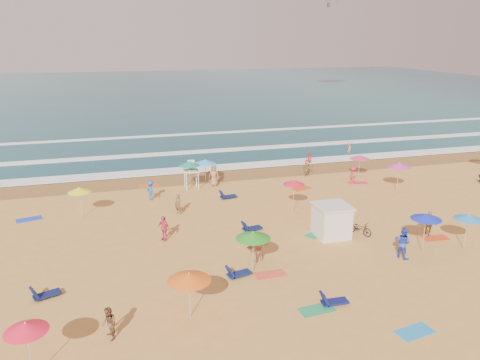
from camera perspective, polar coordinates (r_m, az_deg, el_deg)
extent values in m
plane|color=gold|center=(31.74, -0.08, -5.91)|extent=(220.00, 220.00, 0.00)
cube|color=#0C4756|center=(113.12, -11.68, 10.45)|extent=(220.00, 140.00, 0.18)
plane|color=olive|center=(43.22, -4.50, 0.37)|extent=(220.00, 220.00, 0.00)
cube|color=white|center=(45.55, -5.11, 1.35)|extent=(200.00, 2.20, 0.05)
cube|color=white|center=(52.24, -6.53, 3.36)|extent=(200.00, 1.60, 0.05)
cube|color=white|center=(61.90, -8.03, 5.46)|extent=(200.00, 1.20, 0.05)
cube|color=silver|center=(30.80, 11.08, -4.98)|extent=(2.00, 2.00, 2.00)
cube|color=silver|center=(30.42, 11.20, -3.12)|extent=(2.20, 2.20, 0.12)
imported|color=black|center=(31.62, 14.37, -5.68)|extent=(1.43, 1.77, 0.90)
cone|color=#2C9221|center=(25.41, 1.62, -6.75)|extent=(1.92, 1.92, 0.35)
cone|color=#FF1A38|center=(19.58, -24.65, -15.98)|extent=(1.60, 1.60, 0.35)
cone|color=#1629C2|center=(29.60, 21.77, -4.13)|extent=(1.78, 1.78, 0.35)
cone|color=orange|center=(21.58, -6.24, -11.67)|extent=(2.00, 2.00, 0.35)
cone|color=#38AEFF|center=(40.98, -4.28, 2.26)|extent=(1.89, 1.89, 0.35)
cone|color=red|center=(34.03, 6.59, -0.26)|extent=(1.57, 1.57, 0.35)
cone|color=#12927A|center=(39.27, -6.20, 2.02)|extent=(1.72, 1.72, 0.35)
cone|color=#2C82C7|center=(31.09, 26.07, -4.02)|extent=(1.66, 1.66, 0.35)
cone|color=#E332A5|center=(40.39, 18.85, 1.75)|extent=(1.86, 1.86, 0.35)
cone|color=#E0316A|center=(43.35, 14.42, 2.74)|extent=(1.76, 1.76, 0.35)
cone|color=#F0F91A|center=(34.76, -19.00, -1.14)|extent=(1.62, 1.62, 0.35)
cube|color=#0E1847|center=(25.69, -22.45, -12.77)|extent=(1.41, 0.98, 0.34)
cube|color=#101550|center=(23.72, 11.47, -14.34)|extent=(1.32, 0.60, 0.34)
cube|color=#0D1945|center=(31.32, 1.52, -5.90)|extent=(1.38, 0.79, 0.34)
cube|color=navy|center=(25.68, -0.09, -11.36)|extent=(1.40, 0.85, 0.34)
cube|color=#0F1A4B|center=(37.39, -1.41, -2.01)|extent=(1.37, 0.75, 0.34)
cube|color=blue|center=(36.42, -24.33, -4.39)|extent=(1.87, 1.28, 0.03)
cube|color=#25955A|center=(23.27, 9.34, -15.33)|extent=(1.78, 1.02, 0.03)
cube|color=orange|center=(41.38, -11.03, -0.65)|extent=(1.70, 0.87, 0.03)
cube|color=#F44A39|center=(25.98, 3.71, -11.43)|extent=(1.71, 0.88, 0.03)
cube|color=#D04C1A|center=(40.13, 7.49, -1.04)|extent=(1.88, 1.34, 0.03)
cube|color=#218DD1|center=(22.87, 20.54, -16.93)|extent=(1.82, 1.14, 0.03)
cube|color=#238C51|center=(31.26, 9.29, -6.49)|extent=(1.90, 1.63, 0.03)
cube|color=#E54319|center=(32.74, 22.70, -6.55)|extent=(1.76, 0.98, 0.03)
cube|color=#E0344B|center=(42.61, 14.17, -0.35)|extent=(1.85, 1.23, 0.03)
imported|color=tan|center=(53.09, 13.15, 3.75)|extent=(1.13, 1.20, 1.63)
imported|color=brown|center=(34.21, -7.54, -2.96)|extent=(0.65, 0.65, 1.53)
imported|color=#C0303C|center=(42.17, 13.62, 0.57)|extent=(0.77, 1.09, 1.52)
imported|color=blue|center=(28.98, 19.25, -7.22)|extent=(1.03, 1.13, 1.89)
imported|color=#A9824E|center=(43.73, 8.16, 1.48)|extent=(1.47, 0.99, 1.52)
imported|color=#A6714C|center=(40.37, -3.20, 0.56)|extent=(1.09, 1.00, 1.87)
imported|color=#E33860|center=(30.07, -9.29, -5.80)|extent=(0.91, 1.00, 1.64)
imported|color=tan|center=(32.47, 21.97, -4.99)|extent=(1.06, 1.02, 1.78)
imported|color=#DF3742|center=(47.94, 8.34, 2.55)|extent=(0.92, 0.94, 1.53)
imported|color=#2558AC|center=(37.53, -10.82, -1.25)|extent=(0.99, 1.18, 1.58)
imported|color=brown|center=(21.45, -15.69, -16.54)|extent=(0.72, 0.84, 1.50)
imported|color=tan|center=(27.03, 2.26, -8.26)|extent=(1.62, 0.90, 1.67)
cube|color=#3F3326|center=(99.10, 10.73, 20.23)|extent=(0.40, 0.30, 0.90)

